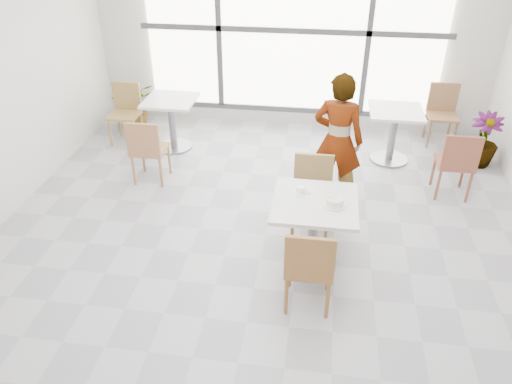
# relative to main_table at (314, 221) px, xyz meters

# --- Properties ---
(floor) EXTENTS (7.00, 7.00, 0.00)m
(floor) POSITION_rel_main_table_xyz_m (-0.52, -0.01, -0.52)
(floor) COLOR #9E9EA5
(floor) RESTS_ON ground
(wall_back) EXTENTS (6.00, 0.00, 6.00)m
(wall_back) POSITION_rel_main_table_xyz_m (-0.52, 3.49, 0.98)
(wall_back) COLOR silver
(wall_back) RESTS_ON ground
(window) EXTENTS (4.60, 0.07, 2.52)m
(window) POSITION_rel_main_table_xyz_m (-0.52, 3.42, 0.98)
(window) COLOR white
(window) RESTS_ON ground
(main_table) EXTENTS (0.80, 0.80, 0.75)m
(main_table) POSITION_rel_main_table_xyz_m (0.00, 0.00, 0.00)
(main_table) COLOR silver
(main_table) RESTS_ON ground
(chair_near) EXTENTS (0.42, 0.42, 0.87)m
(chair_near) POSITION_rel_main_table_xyz_m (-0.01, -0.63, -0.02)
(chair_near) COLOR brown
(chair_near) RESTS_ON ground
(chair_far) EXTENTS (0.42, 0.42, 0.87)m
(chair_far) POSITION_rel_main_table_xyz_m (-0.04, 0.63, -0.02)
(chair_far) COLOR olive
(chair_far) RESTS_ON ground
(oatmeal_bowl) EXTENTS (0.21, 0.21, 0.09)m
(oatmeal_bowl) POSITION_rel_main_table_xyz_m (0.18, -0.04, 0.27)
(oatmeal_bowl) COLOR white
(oatmeal_bowl) RESTS_ON main_table
(coffee_cup) EXTENTS (0.16, 0.13, 0.07)m
(coffee_cup) POSITION_rel_main_table_xyz_m (-0.14, 0.14, 0.26)
(coffee_cup) COLOR white
(coffee_cup) RESTS_ON main_table
(person) EXTENTS (0.65, 0.49, 1.59)m
(person) POSITION_rel_main_table_xyz_m (0.20, 1.26, 0.27)
(person) COLOR black
(person) RESTS_ON ground
(bg_table_left) EXTENTS (0.70, 0.70, 0.75)m
(bg_table_left) POSITION_rel_main_table_xyz_m (-2.13, 2.37, -0.04)
(bg_table_left) COLOR white
(bg_table_left) RESTS_ON ground
(bg_table_right) EXTENTS (0.70, 0.70, 0.75)m
(bg_table_right) POSITION_rel_main_table_xyz_m (0.98, 2.42, -0.04)
(bg_table_right) COLOR white
(bg_table_right) RESTS_ON ground
(bg_chair_left_near) EXTENTS (0.42, 0.42, 0.87)m
(bg_chair_left_near) POSITION_rel_main_table_xyz_m (-2.14, 1.34, -0.02)
(bg_chair_left_near) COLOR #A5704A
(bg_chair_left_near) RESTS_ON ground
(bg_chair_left_far) EXTENTS (0.42, 0.42, 0.87)m
(bg_chair_left_far) POSITION_rel_main_table_xyz_m (-2.88, 2.53, -0.02)
(bg_chair_left_far) COLOR olive
(bg_chair_left_far) RESTS_ON ground
(bg_chair_right_near) EXTENTS (0.42, 0.42, 0.87)m
(bg_chair_right_near) POSITION_rel_main_table_xyz_m (1.63, 1.53, -0.02)
(bg_chair_right_near) COLOR brown
(bg_chair_right_near) RESTS_ON ground
(bg_chair_right_far) EXTENTS (0.42, 0.42, 0.87)m
(bg_chair_right_far) POSITION_rel_main_table_xyz_m (1.75, 3.16, -0.02)
(bg_chair_right_far) COLOR #8C6340
(bg_chair_right_far) RESTS_ON ground
(plant_left) EXTENTS (0.86, 0.81, 0.76)m
(plant_left) POSITION_rel_main_table_xyz_m (-2.90, 2.98, -0.14)
(plant_left) COLOR #4C894A
(plant_left) RESTS_ON ground
(plant_right) EXTENTS (0.49, 0.49, 0.74)m
(plant_right) POSITION_rel_main_table_xyz_m (2.18, 2.47, -0.15)
(plant_right) COLOR #457233
(plant_right) RESTS_ON ground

